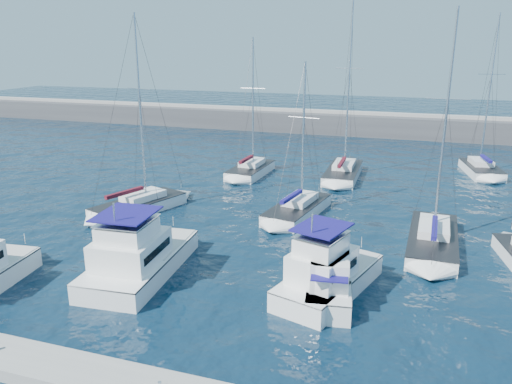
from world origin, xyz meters
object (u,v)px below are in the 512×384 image
(motor_yacht_port_inner, at_px, (137,258))
(sailboat_mid_c, at_px, (298,209))
(motor_yacht_stbd_outer, at_px, (330,282))
(sailboat_mid_d, at_px, (433,239))
(sailboat_back_b, at_px, (343,172))
(sailboat_back_a, at_px, (251,170))
(sailboat_mid_a, at_px, (139,205))
(sailboat_back_c, at_px, (481,169))
(motor_yacht_stbd_inner, at_px, (326,276))

(motor_yacht_port_inner, relative_size, sailboat_mid_c, 0.76)
(motor_yacht_stbd_outer, relative_size, sailboat_mid_d, 0.43)
(sailboat_back_b, bearing_deg, sailboat_back_a, -168.74)
(sailboat_mid_c, height_order, sailboat_back_b, sailboat_back_b)
(motor_yacht_port_inner, height_order, sailboat_back_a, sailboat_back_a)
(motor_yacht_stbd_outer, relative_size, sailboat_mid_a, 0.42)
(sailboat_back_c, bearing_deg, motor_yacht_port_inner, -134.16)
(motor_yacht_port_inner, distance_m, sailboat_back_b, 28.13)
(motor_yacht_port_inner, height_order, sailboat_back_c, sailboat_back_c)
(motor_yacht_stbd_inner, bearing_deg, motor_yacht_stbd_outer, -37.11)
(sailboat_back_a, relative_size, sailboat_back_b, 0.81)
(motor_yacht_stbd_inner, bearing_deg, sailboat_back_a, 134.86)
(motor_yacht_stbd_outer, relative_size, sailboat_back_a, 0.47)
(sailboat_back_c, bearing_deg, motor_yacht_stbd_outer, -118.67)
(motor_yacht_stbd_inner, relative_size, motor_yacht_stbd_outer, 1.24)
(sailboat_mid_c, xyz_separation_m, sailboat_mid_d, (10.40, -3.47, 0.02))
(sailboat_mid_d, bearing_deg, sailboat_mid_c, 163.47)
(motor_yacht_port_inner, xyz_separation_m, sailboat_mid_c, (6.56, 13.75, -0.63))
(sailboat_mid_c, bearing_deg, sailboat_mid_d, -8.73)
(motor_yacht_port_inner, xyz_separation_m, motor_yacht_stbd_inner, (11.21, 1.23, -0.00))
(motor_yacht_port_inner, relative_size, sailboat_back_a, 0.66)
(motor_yacht_port_inner, relative_size, sailboat_mid_a, 0.59)
(sailboat_mid_a, xyz_separation_m, sailboat_back_c, (28.34, 22.24, 0.02))
(sailboat_back_c, bearing_deg, sailboat_mid_c, -139.37)
(sailboat_mid_c, xyz_separation_m, sailboat_back_b, (1.71, 13.13, 0.05))
(sailboat_back_b, bearing_deg, sailboat_back_c, 22.46)
(motor_yacht_port_inner, bearing_deg, motor_yacht_stbd_inner, 1.99)
(sailboat_back_a, bearing_deg, sailboat_mid_d, -35.75)
(motor_yacht_stbd_outer, bearing_deg, sailboat_back_c, 63.13)
(sailboat_mid_a, height_order, sailboat_back_b, sailboat_back_b)
(sailboat_mid_d, bearing_deg, motor_yacht_port_inner, -146.86)
(sailboat_mid_d, xyz_separation_m, sailboat_back_c, (5.15, 22.55, 0.04))
(motor_yacht_stbd_outer, height_order, sailboat_back_b, sailboat_back_b)
(sailboat_mid_a, relative_size, sailboat_back_b, 0.90)
(sailboat_mid_c, relative_size, sailboat_back_a, 0.87)
(sailboat_mid_a, distance_m, sailboat_back_b, 21.81)
(motor_yacht_port_inner, bearing_deg, sailboat_back_c, 51.75)
(motor_yacht_port_inner, height_order, sailboat_back_b, sailboat_back_b)
(motor_yacht_stbd_inner, distance_m, motor_yacht_stbd_outer, 0.45)
(sailboat_mid_c, bearing_deg, sailboat_back_a, 134.87)
(sailboat_back_b, distance_m, sailboat_back_c, 15.07)
(sailboat_mid_a, xyz_separation_m, sailboat_mid_c, (12.79, 3.16, -0.04))
(sailboat_mid_c, xyz_separation_m, sailboat_back_a, (-7.81, 11.09, 0.03))
(motor_yacht_stbd_inner, relative_size, sailboat_back_c, 0.51)
(sailboat_back_c, bearing_deg, sailboat_back_b, -166.93)
(sailboat_mid_c, distance_m, sailboat_back_b, 13.24)
(sailboat_back_a, bearing_deg, motor_yacht_stbd_outer, -59.16)
(motor_yacht_port_inner, relative_size, motor_yacht_stbd_inner, 1.12)
(motor_yacht_stbd_outer, xyz_separation_m, sailboat_back_b, (-3.18, 25.98, -0.40))
(sailboat_mid_a, relative_size, sailboat_back_a, 1.12)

